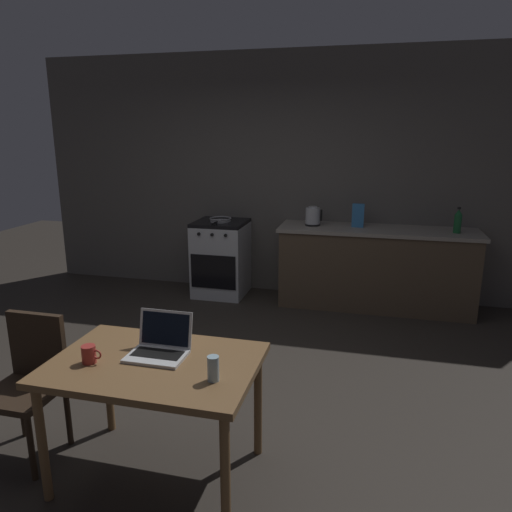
% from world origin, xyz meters
% --- Properties ---
extents(ground_plane, '(12.00, 12.00, 0.00)m').
position_xyz_m(ground_plane, '(0.00, 0.00, 0.00)').
color(ground_plane, '#2D2823').
extents(back_wall, '(6.40, 0.10, 2.84)m').
position_xyz_m(back_wall, '(0.30, 2.54, 1.42)').
color(back_wall, '#56524E').
rests_on(back_wall, ground_plane).
extents(kitchen_counter, '(2.16, 0.64, 0.91)m').
position_xyz_m(kitchen_counter, '(1.30, 2.19, 0.45)').
color(kitchen_counter, '#4C3D2D').
rests_on(kitchen_counter, ground_plane).
extents(stove_oven, '(0.60, 0.62, 0.91)m').
position_xyz_m(stove_oven, '(-0.52, 2.19, 0.45)').
color(stove_oven, '#B7BABF').
rests_on(stove_oven, ground_plane).
extents(dining_table, '(1.13, 0.77, 0.72)m').
position_xyz_m(dining_table, '(0.14, -0.98, 0.64)').
color(dining_table, brown).
rests_on(dining_table, ground_plane).
extents(chair, '(0.40, 0.40, 0.87)m').
position_xyz_m(chair, '(-0.71, -0.95, 0.50)').
color(chair, '#2D2116').
rests_on(chair, ground_plane).
extents(laptop, '(0.32, 0.27, 0.22)m').
position_xyz_m(laptop, '(0.13, -0.90, 0.77)').
color(laptop, silver).
rests_on(laptop, dining_table).
extents(electric_kettle, '(0.19, 0.17, 0.22)m').
position_xyz_m(electric_kettle, '(0.58, 2.19, 1.01)').
color(electric_kettle, black).
rests_on(electric_kettle, kitchen_counter).
extents(bottle, '(0.08, 0.08, 0.27)m').
position_xyz_m(bottle, '(2.11, 2.14, 1.03)').
color(bottle, '#19592D').
rests_on(bottle, kitchen_counter).
extents(frying_pan, '(0.26, 0.43, 0.05)m').
position_xyz_m(frying_pan, '(-0.51, 2.16, 0.93)').
color(frying_pan, gray).
rests_on(frying_pan, stove_oven).
extents(coffee_mug, '(0.12, 0.08, 0.10)m').
position_xyz_m(coffee_mug, '(-0.19, -1.08, 0.77)').
color(coffee_mug, '#9E2D28').
rests_on(coffee_mug, dining_table).
extents(drinking_glass, '(0.06, 0.06, 0.13)m').
position_xyz_m(drinking_glass, '(0.52, -1.10, 0.79)').
color(drinking_glass, '#99B7C6').
rests_on(drinking_glass, dining_table).
extents(cereal_box, '(0.13, 0.05, 0.26)m').
position_xyz_m(cereal_box, '(1.08, 2.21, 1.04)').
color(cereal_box, '#3372B2').
rests_on(cereal_box, kitchen_counter).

